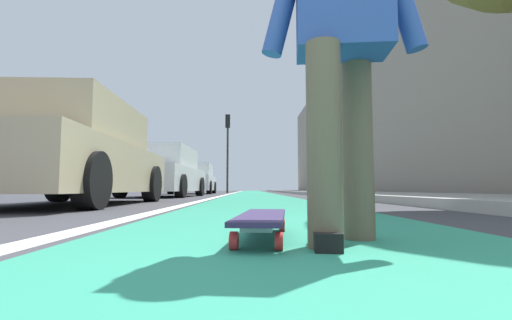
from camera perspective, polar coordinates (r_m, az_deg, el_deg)
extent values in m
plane|color=#38383D|center=(10.79, 0.11, -5.89)|extent=(80.00, 80.00, 0.00)
cube|color=#288466|center=(24.79, -0.55, -5.20)|extent=(56.00, 2.01, 0.00)
cube|color=silver|center=(20.81, -3.65, -5.28)|extent=(52.00, 0.16, 0.01)
cube|color=#9E9B93|center=(19.16, 10.32, -5.10)|extent=(52.00, 3.20, 0.12)
cube|color=gray|center=(24.06, 14.60, 5.70)|extent=(40.00, 1.20, 9.00)
cylinder|color=red|center=(1.98, -0.84, -10.33)|extent=(0.07, 0.04, 0.07)
cylinder|color=red|center=(1.97, 4.18, -10.35)|extent=(0.07, 0.04, 0.07)
cylinder|color=red|center=(1.39, -3.53, -12.75)|extent=(0.07, 0.04, 0.07)
cylinder|color=red|center=(1.37, 3.69, -12.84)|extent=(0.07, 0.04, 0.07)
cube|color=silver|center=(1.97, 1.66, -8.97)|extent=(0.07, 0.13, 0.02)
cube|color=silver|center=(1.37, 0.06, -10.85)|extent=(0.07, 0.13, 0.02)
cube|color=#33284C|center=(1.67, 1.00, -8.97)|extent=(0.86, 0.29, 0.02)
cylinder|color=brown|center=(1.44, 10.83, 2.58)|extent=(0.14, 0.14, 0.82)
cylinder|color=brown|center=(1.72, 15.95, 1.50)|extent=(0.14, 0.14, 0.82)
cube|color=black|center=(1.45, 11.06, -12.34)|extent=(0.27, 0.13, 0.07)
cube|color=tan|center=(5.89, -27.30, -1.17)|extent=(4.25, 1.84, 0.70)
cube|color=tan|center=(5.83, -27.69, 5.31)|extent=(2.35, 1.67, 0.60)
cube|color=#4C606B|center=(6.88, -23.53, 3.71)|extent=(0.07, 1.55, 0.51)
cylinder|color=black|center=(7.42, -28.94, -3.35)|extent=(0.66, 0.23, 0.65)
cylinder|color=black|center=(6.84, -16.29, -3.68)|extent=(0.66, 0.23, 0.65)
cylinder|color=black|center=(4.35, -24.71, -2.98)|extent=(0.66, 0.23, 0.65)
cube|color=silver|center=(11.12, -14.32, -3.02)|extent=(4.44, 1.90, 0.70)
cube|color=silver|center=(11.02, -14.46, 0.39)|extent=(2.47, 1.67, 0.60)
cube|color=#4C606B|center=(12.17, -12.90, -0.11)|extent=(0.11, 1.50, 0.51)
cylinder|color=black|center=(12.65, -16.18, -4.11)|extent=(0.63, 0.25, 0.62)
cylinder|color=black|center=(12.26, -8.95, -4.23)|extent=(0.63, 0.25, 0.62)
cylinder|color=black|center=(10.11, -20.88, -3.90)|extent=(0.63, 0.25, 0.62)
cylinder|color=black|center=(9.61, -11.91, -4.08)|extent=(0.63, 0.25, 0.62)
cube|color=silver|center=(17.95, -9.88, -3.68)|extent=(4.40, 1.94, 0.70)
cube|color=silver|center=(17.82, -9.92, -1.58)|extent=(2.43, 1.75, 0.60)
cube|color=#4C606B|center=(19.01, -9.44, -1.78)|extent=(0.07, 1.63, 0.51)
cylinder|color=black|center=(19.41, -11.94, -4.34)|extent=(0.62, 0.23, 0.62)
cylinder|color=black|center=(19.19, -6.75, -4.40)|extent=(0.62, 0.23, 0.62)
cylinder|color=black|center=(16.75, -13.49, -4.27)|extent=(0.62, 0.23, 0.62)
cylinder|color=black|center=(16.50, -7.49, -4.36)|extent=(0.62, 0.23, 0.62)
cylinder|color=#2D2D2D|center=(21.73, -4.57, -0.01)|extent=(0.12, 0.12, 3.98)
cube|color=black|center=(22.06, -4.53, 6.20)|extent=(0.24, 0.28, 0.80)
sphere|color=red|center=(22.23, -4.51, 6.79)|extent=(0.16, 0.16, 0.16)
sphere|color=#392907|center=(22.18, -4.51, 6.13)|extent=(0.16, 0.16, 0.16)
sphere|color=black|center=(22.14, -4.52, 5.47)|extent=(0.16, 0.16, 0.16)
cylinder|color=black|center=(14.25, 12.19, -3.98)|extent=(0.13, 0.13, 0.75)
cylinder|color=black|center=(13.98, 11.75, -3.98)|extent=(0.13, 0.13, 0.75)
cube|color=black|center=(14.25, 12.21, -5.36)|extent=(0.24, 0.09, 0.06)
cube|color=#2D4C99|center=(14.14, 11.88, -1.35)|extent=(0.22, 0.37, 0.55)
cylinder|color=#2D4C99|center=(14.19, 12.75, -1.35)|extent=(0.08, 0.22, 0.55)
cylinder|color=#2D4C99|center=(14.09, 11.01, -1.36)|extent=(0.08, 0.22, 0.55)
sphere|color=tan|center=(14.17, 11.86, 0.16)|extent=(0.20, 0.20, 0.20)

